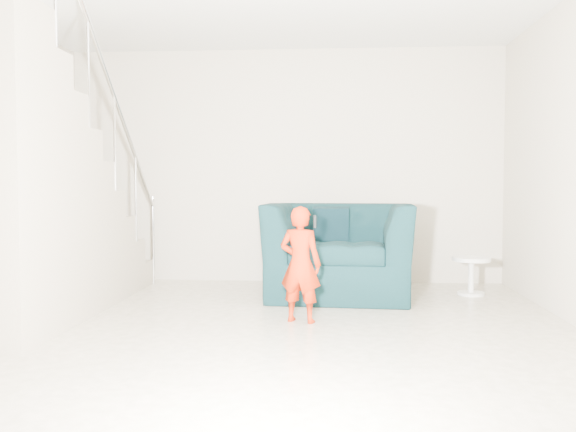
% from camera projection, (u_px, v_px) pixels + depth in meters
% --- Properties ---
extents(floor, '(5.50, 5.50, 0.00)m').
position_uv_depth(floor, '(256.00, 341.00, 4.43)').
color(floor, gray).
rests_on(floor, ground).
extents(back_wall, '(5.00, 0.00, 5.00)m').
position_uv_depth(back_wall, '(285.00, 166.00, 7.10)').
color(back_wall, '#BEAF9B').
rests_on(back_wall, floor).
extents(front_wall, '(5.00, 0.00, 5.00)m').
position_uv_depth(front_wall, '(125.00, 106.00, 1.62)').
color(front_wall, '#BEAF9B').
rests_on(front_wall, floor).
extents(armchair, '(1.53, 1.36, 0.95)m').
position_uv_depth(armchair, '(339.00, 250.00, 6.20)').
color(armchair, black).
rests_on(armchair, floor).
extents(toddler, '(0.40, 0.32, 0.96)m').
position_uv_depth(toddler, '(300.00, 264.00, 5.02)').
color(toddler, '#B01905').
rests_on(toddler, floor).
extents(side_table, '(0.39, 0.39, 0.39)m').
position_uv_depth(side_table, '(471.00, 270.00, 6.26)').
color(side_table, white).
rests_on(side_table, floor).
extents(staircase, '(1.02, 3.03, 3.62)m').
position_uv_depth(staircase, '(25.00, 207.00, 5.07)').
color(staircase, '#ADA089').
rests_on(staircase, floor).
extents(cushion, '(0.38, 0.18, 0.38)m').
position_uv_depth(cushion, '(331.00, 224.00, 6.48)').
color(cushion, black).
rests_on(cushion, armchair).
extents(throw, '(0.05, 0.45, 0.51)m').
position_uv_depth(throw, '(280.00, 238.00, 6.19)').
color(throw, black).
rests_on(throw, armchair).
extents(phone, '(0.03, 0.05, 0.10)m').
position_uv_depth(phone, '(315.00, 222.00, 4.93)').
color(phone, black).
rests_on(phone, toddler).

